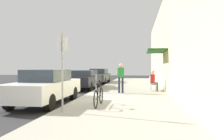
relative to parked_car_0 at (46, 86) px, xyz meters
The scene contains 13 objects.
ground_plane 1.92m from the parked_car_0, 51.37° to the left, with size 60.00×60.00×0.00m, color #2D2D30.
sidewalk_slab 4.81m from the parked_car_0, 45.22° to the left, with size 4.50×32.00×0.12m, color #9E9B93.
building_facade 7.06m from the parked_car_0, 30.50° to the left, with size 1.40×32.00×6.17m.
parked_car_0 is the anchor object (origin of this frame).
parked_car_1 6.20m from the parked_car_0, 90.00° to the left, with size 1.80×4.40×1.38m.
parked_car_2 11.86m from the parked_car_0, 90.00° to the left, with size 1.80×4.40×1.45m.
parking_meter 3.54m from the parked_car_0, 64.03° to the left, with size 0.12×0.10×1.32m.
street_sign 2.63m from the parked_car_0, 52.84° to the right, with size 0.32×0.06×2.60m.
bicycle_0 2.60m from the parked_car_0, 16.91° to the right, with size 0.46×1.71×0.90m.
cafe_chair_0 6.66m from the parked_car_0, 43.22° to the left, with size 0.53×0.53×0.87m.
seated_patron_0 6.69m from the parked_car_0, 42.79° to the left, with size 0.49×0.44×1.29m.
cafe_chair_1 7.22m from the parked_car_0, 47.79° to the left, with size 0.47×0.47×0.87m.
pedestrian_standing 4.49m from the parked_car_0, 48.47° to the left, with size 0.36×0.22×1.70m.
Camera 1 is at (2.92, -9.95, 1.61)m, focal length 33.40 mm.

